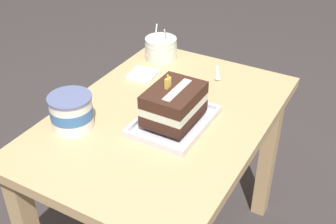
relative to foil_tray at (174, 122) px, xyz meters
name	(u,v)px	position (x,y,z in m)	size (l,w,h in m)	color
dining_table	(163,143)	(0.03, 0.06, -0.12)	(0.96, 0.66, 0.69)	tan
foil_tray	(174,122)	(0.00, 0.00, 0.00)	(0.28, 0.21, 0.02)	silver
birthday_cake	(174,104)	(0.00, 0.00, 0.07)	(0.19, 0.15, 0.15)	#3B2118
bowl_stack	(161,48)	(0.39, 0.28, 0.04)	(0.13, 0.13, 0.14)	silver
ice_cream_tub	(71,112)	(-0.17, 0.27, 0.05)	(0.14, 0.14, 0.11)	white
serving_spoon_near_tray	(218,76)	(0.35, 0.00, 0.00)	(0.12, 0.07, 0.01)	silver
napkin_pile	(143,74)	(0.22, 0.26, 0.00)	(0.11, 0.11, 0.01)	white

